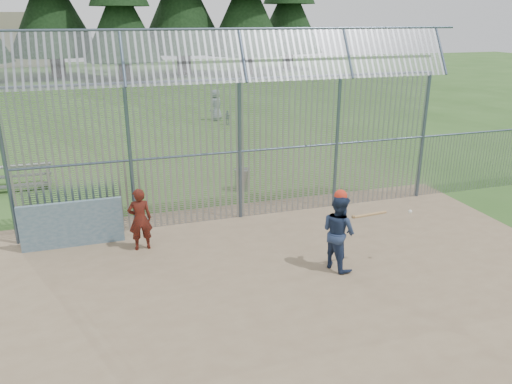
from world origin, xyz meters
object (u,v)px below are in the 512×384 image
object	(u,v)px
onlooker	(140,219)
trash_can	(242,180)
dugout_wall	(72,224)
bleacher	(4,178)
batter	(339,232)

from	to	relation	value
onlooker	trash_can	bearing A→B (deg)	-138.45
onlooker	dugout_wall	bearing A→B (deg)	-25.42
bleacher	batter	bearing A→B (deg)	-45.70
trash_can	bleacher	distance (m)	8.07
dugout_wall	bleacher	world-z (taller)	dugout_wall
onlooker	bleacher	xyz separation A→B (m)	(-3.99, 6.08, -0.42)
trash_can	bleacher	size ratio (longest dim) A/B	0.27
dugout_wall	onlooker	world-z (taller)	onlooker
batter	onlooker	distance (m)	4.89
dugout_wall	bleacher	xyz separation A→B (m)	(-2.35, 5.40, -0.21)
bleacher	onlooker	bearing A→B (deg)	-56.72
batter	bleacher	world-z (taller)	batter
dugout_wall	batter	world-z (taller)	batter
dugout_wall	onlooker	xyz separation A→B (m)	(1.64, -0.68, 0.21)
batter	trash_can	xyz separation A→B (m)	(-0.58, 5.98, -0.54)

